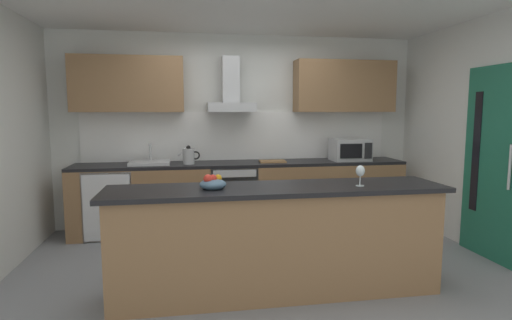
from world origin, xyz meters
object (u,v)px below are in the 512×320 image
(wine_glass, at_px, (360,172))
(fruit_bowl, at_px, (213,183))
(oven, at_px, (232,196))
(range_hood, at_px, (231,95))
(microwave, at_px, (350,150))
(chopping_board, at_px, (273,161))
(kettle, at_px, (189,156))
(refrigerator, at_px, (111,203))
(sink, at_px, (150,162))

(wine_glass, relative_size, fruit_bowl, 0.81)
(oven, distance_m, range_hood, 1.33)
(microwave, distance_m, fruit_bowl, 2.79)
(range_hood, height_order, chopping_board, range_hood)
(kettle, height_order, range_hood, range_hood)
(refrigerator, distance_m, kettle, 1.14)
(microwave, relative_size, sink, 1.00)
(microwave, bearing_deg, fruit_bowl, -135.61)
(wine_glass, distance_m, fruit_bowl, 1.25)
(refrigerator, distance_m, chopping_board, 2.13)
(microwave, bearing_deg, range_hood, 174.42)
(refrigerator, bearing_deg, chopping_board, -0.58)
(oven, distance_m, fruit_bowl, 2.08)
(refrigerator, bearing_deg, microwave, -0.46)
(wine_glass, height_order, chopping_board, wine_glass)
(sink, relative_size, range_hood, 0.69)
(oven, bearing_deg, kettle, -176.57)
(refrigerator, relative_size, microwave, 1.70)
(microwave, distance_m, kettle, 2.17)
(sink, height_order, chopping_board, sink)
(kettle, height_order, chopping_board, kettle)
(wine_glass, distance_m, chopping_board, 2.08)
(range_hood, xyz_separation_m, wine_glass, (0.86, -2.20, -0.72))
(oven, distance_m, microwave, 1.72)
(fruit_bowl, height_order, chopping_board, fruit_bowl)
(oven, xyz_separation_m, refrigerator, (-1.54, -0.00, -0.03))
(oven, bearing_deg, chopping_board, -2.54)
(microwave, xyz_separation_m, wine_glass, (-0.75, -2.04, 0.02))
(microwave, distance_m, wine_glass, 2.18)
(oven, xyz_separation_m, chopping_board, (0.53, -0.02, 0.45))
(fruit_bowl, bearing_deg, range_hood, 79.74)
(sink, relative_size, kettle, 1.73)
(microwave, distance_m, range_hood, 1.78)
(kettle, bearing_deg, refrigerator, 178.19)
(microwave, bearing_deg, chopping_board, 179.78)
(refrigerator, height_order, wine_glass, wine_glass)
(sink, xyz_separation_m, kettle, (0.49, -0.04, 0.08))
(kettle, distance_m, wine_glass, 2.49)
(fruit_bowl, bearing_deg, refrigerator, 120.37)
(refrigerator, distance_m, sink, 0.70)
(oven, distance_m, refrigerator, 1.54)
(microwave, bearing_deg, wine_glass, -110.23)
(microwave, bearing_deg, sink, 179.16)
(range_hood, relative_size, wine_glass, 4.05)
(wine_glass, bearing_deg, range_hood, 111.30)
(refrigerator, relative_size, sink, 1.70)
(oven, relative_size, kettle, 2.77)
(oven, height_order, fruit_bowl, fruit_bowl)
(range_hood, distance_m, chopping_board, 1.04)
(kettle, height_order, fruit_bowl, kettle)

